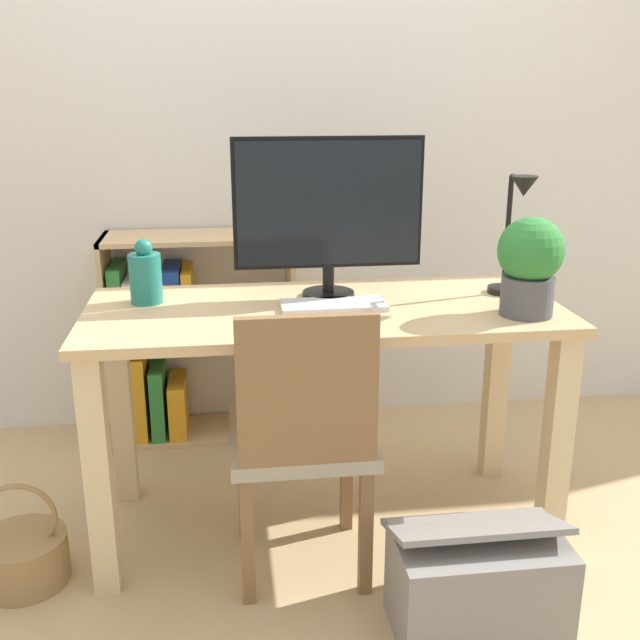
# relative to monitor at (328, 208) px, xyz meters

# --- Properties ---
(ground_plane) EXTENTS (10.00, 10.00, 0.00)m
(ground_plane) POSITION_rel_monitor_xyz_m (-0.03, -0.11, -1.01)
(ground_plane) COLOR tan
(wall_back) EXTENTS (8.00, 0.05, 2.60)m
(wall_back) POSITION_rel_monitor_xyz_m (-0.03, 0.78, 0.29)
(wall_back) COLOR silver
(wall_back) RESTS_ON ground_plane
(desk) EXTENTS (1.41, 0.61, 0.74)m
(desk) POSITION_rel_monitor_xyz_m (-0.03, -0.11, -0.42)
(desk) COLOR tan
(desk) RESTS_ON ground_plane
(monitor) EXTENTS (0.58, 0.16, 0.49)m
(monitor) POSITION_rel_monitor_xyz_m (0.00, 0.00, 0.00)
(monitor) COLOR black
(monitor) RESTS_ON desk
(keyboard) EXTENTS (0.31, 0.13, 0.02)m
(keyboard) POSITION_rel_monitor_xyz_m (-0.00, -0.13, -0.27)
(keyboard) COLOR silver
(keyboard) RESTS_ON desk
(vase) EXTENTS (0.10, 0.10, 0.20)m
(vase) POSITION_rel_monitor_xyz_m (-0.55, -0.00, -0.19)
(vase) COLOR #1E7266
(vase) RESTS_ON desk
(desk_lamp) EXTENTS (0.10, 0.19, 0.38)m
(desk_lamp) POSITION_rel_monitor_xyz_m (0.56, -0.09, -0.05)
(desk_lamp) COLOR black
(desk_lamp) RESTS_ON desk
(potted_plant) EXTENTS (0.19, 0.19, 0.28)m
(potted_plant) POSITION_rel_monitor_xyz_m (0.53, -0.27, -0.13)
(potted_plant) COLOR #4C4C51
(potted_plant) RESTS_ON desk
(chair) EXTENTS (0.40, 0.40, 0.83)m
(chair) POSITION_rel_monitor_xyz_m (-0.12, -0.37, -0.56)
(chair) COLOR #9E937F
(chair) RESTS_ON ground_plane
(bookshelf) EXTENTS (0.72, 0.28, 0.82)m
(bookshelf) POSITION_rel_monitor_xyz_m (-0.54, 0.61, -0.62)
(bookshelf) COLOR tan
(bookshelf) RESTS_ON ground_plane
(basket) EXTENTS (0.25, 0.25, 0.31)m
(basket) POSITION_rel_monitor_xyz_m (-0.92, -0.30, -0.93)
(basket) COLOR #997547
(basket) RESTS_ON ground_plane
(storage_box) EXTENTS (0.44, 0.31, 0.33)m
(storage_box) POSITION_rel_monitor_xyz_m (0.30, -0.66, -0.87)
(storage_box) COLOR gray
(storage_box) RESTS_ON ground_plane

